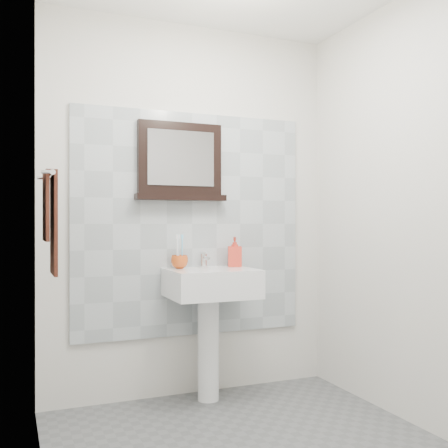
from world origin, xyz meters
The scene contains 12 objects.
back_wall centered at (0.00, 1.10, 1.25)m, with size 2.00×0.01×2.50m, color silver.
front_wall centered at (0.00, -1.10, 1.25)m, with size 2.00×0.01×2.50m, color silver.
left_wall centered at (-1.00, 0.00, 1.25)m, with size 0.01×2.20×2.50m, color silver.
right_wall centered at (1.00, 0.00, 1.25)m, with size 0.01×2.20×2.50m, color silver.
splashback centered at (0.00, 1.09, 1.15)m, with size 1.60×0.02×1.50m, color #A6AFB4.
pedestal_sink centered at (0.06, 0.87, 0.68)m, with size 0.55×0.44×0.96m.
toothbrush_cup centered at (-0.12, 0.98, 0.90)m, with size 0.11×0.11×0.09m, color #C54B17.
toothbrushes centered at (-0.13, 0.98, 0.98)m, with size 0.05×0.04×0.21m.
soap_dispenser centered at (0.27, 0.98, 0.96)m, with size 0.09×0.09×0.20m, color red.
framed_mirror centered at (-0.09, 1.06, 1.55)m, with size 0.61×0.11×0.52m.
towel_bar centered at (-0.95, 0.66, 1.41)m, with size 0.07×0.40×0.03m.
hand_towel centered at (-0.94, 0.66, 1.20)m, with size 0.06×0.30×0.55m.
Camera 1 is at (-1.15, -2.27, 1.16)m, focal length 42.00 mm.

